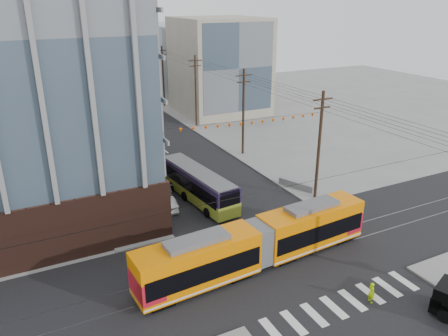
# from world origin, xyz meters

# --- Properties ---
(ground) EXTENTS (160.00, 160.00, 0.00)m
(ground) POSITION_xyz_m (0.00, 0.00, 0.00)
(ground) COLOR slate
(bg_bldg_nw_near) EXTENTS (18.00, 16.00, 18.00)m
(bg_bldg_nw_near) POSITION_xyz_m (-17.00, 52.00, 9.00)
(bg_bldg_nw_near) COLOR #8C99A5
(bg_bldg_nw_near) RESTS_ON ground
(bg_bldg_ne_near) EXTENTS (14.00, 14.00, 16.00)m
(bg_bldg_ne_near) POSITION_xyz_m (16.00, 48.00, 8.00)
(bg_bldg_ne_near) COLOR gray
(bg_bldg_ne_near) RESTS_ON ground
(bg_bldg_nw_far) EXTENTS (16.00, 18.00, 20.00)m
(bg_bldg_nw_far) POSITION_xyz_m (-14.00, 72.00, 10.00)
(bg_bldg_nw_far) COLOR gray
(bg_bldg_nw_far) RESTS_ON ground
(bg_bldg_ne_far) EXTENTS (16.00, 16.00, 14.00)m
(bg_bldg_ne_far) POSITION_xyz_m (18.00, 68.00, 7.00)
(bg_bldg_ne_far) COLOR #8C99A5
(bg_bldg_ne_far) RESTS_ON ground
(utility_pole_far) EXTENTS (0.30, 0.30, 11.00)m
(utility_pole_far) POSITION_xyz_m (8.50, 56.00, 5.50)
(utility_pole_far) COLOR black
(utility_pole_far) RESTS_ON ground
(streetcar) EXTENTS (19.46, 4.05, 3.72)m
(streetcar) POSITION_xyz_m (-2.74, 3.52, 1.86)
(streetcar) COLOR orange
(streetcar) RESTS_ON ground
(city_bus) EXTENTS (3.79, 11.76, 3.27)m
(city_bus) POSITION_xyz_m (-2.14, 16.20, 1.64)
(city_bus) COLOR #231939
(city_bus) RESTS_ON ground
(parked_car_silver) EXTENTS (1.57, 4.44, 1.46)m
(parked_car_silver) POSITION_xyz_m (-5.93, 15.75, 0.73)
(parked_car_silver) COLOR #B8B8B8
(parked_car_silver) RESTS_ON ground
(parked_car_white) EXTENTS (2.49, 5.27, 1.48)m
(parked_car_white) POSITION_xyz_m (-5.30, 20.13, 0.74)
(parked_car_white) COLOR silver
(parked_car_white) RESTS_ON ground
(parked_car_grey) EXTENTS (4.05, 5.51, 1.39)m
(parked_car_grey) POSITION_xyz_m (-5.81, 21.66, 0.70)
(parked_car_grey) COLOR slate
(parked_car_grey) RESTS_ON ground
(pedestrian) EXTENTS (0.43, 0.59, 1.50)m
(pedestrian) POSITION_xyz_m (1.77, -3.64, 0.75)
(pedestrian) COLOR #A8E001
(pedestrian) RESTS_ON ground
(jersey_barrier) EXTENTS (2.46, 4.17, 0.83)m
(jersey_barrier) POSITION_xyz_m (8.30, 13.84, 0.41)
(jersey_barrier) COLOR slate
(jersey_barrier) RESTS_ON ground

